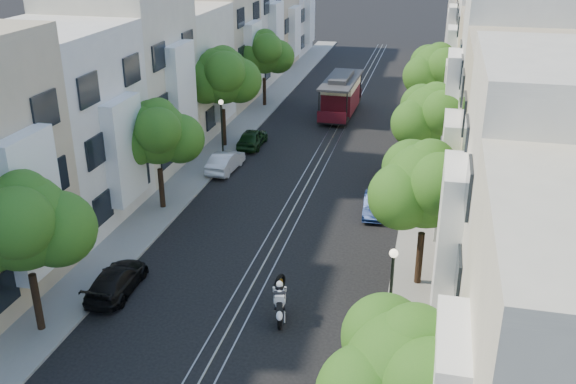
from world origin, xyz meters
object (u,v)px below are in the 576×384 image
Objects in this scene: tree_e_c at (434,117)px; cable_car at (341,93)px; tree_e_a at (410,377)px; tree_w_d at (264,53)px; tree_w_c at (223,77)px; lamp_west at (222,121)px; tree_w_a at (24,224)px; lamp_east at (391,284)px; parked_car_e_mid at (374,205)px; tree_e_b at (427,187)px; tree_w_b at (158,135)px; tree_e_d at (438,72)px; parked_car_w_mid at (225,162)px; parked_car_e_far at (401,172)px; parked_car_w_far at (252,138)px; parked_car_w_near at (116,280)px; sportbike_rider at (280,299)px.

tree_e_c is 0.81× the size of cable_car.
cable_car is at bearing 101.35° from tree_e_a.
tree_w_c is at bearing -90.00° from tree_w_d.
tree_w_a is at bearing -92.40° from lamp_west.
parked_car_e_mid is at bearing 98.48° from lamp_east.
tree_e_b reaches higher than tree_w_b.
tree_e_d is 15.80m from parked_car_e_mid.
tree_w_c reaches higher than parked_car_w_mid.
tree_w_d reaches higher than parked_car_e_far.
tree_w_d is 16.14m from parked_car_w_mid.
tree_w_a is (-14.40, -18.00, 0.13)m from tree_e_c.
lamp_west is 4.19m from parked_car_w_far.
tree_w_a is 1.64× the size of parked_car_w_near.
tree_e_a is at bearing -62.78° from tree_w_c.
parked_car_w_far is (-12.50, 28.43, -3.74)m from tree_e_a.
lamp_west is (-13.56, 13.02, -1.89)m from tree_e_b.
parked_car_e_far is at bearing 56.23° from tree_w_a.
parked_car_w_far is at bearing 72.74° from lamp_west.
parked_car_w_mid is (-7.43, 15.39, -0.29)m from sportbike_rider.
parked_car_w_far is at bearing 80.57° from tree_w_b.
lamp_east reaches higher than cable_car.
sportbike_rider is (-4.47, 1.02, -1.92)m from lamp_east.
tree_e_a is 0.94× the size of tree_w_a.
tree_w_c is at bearing 160.85° from tree_e_c.
tree_e_d is at bearing 87.96° from lamp_east.
parked_car_w_near is at bearing -136.42° from parked_car_e_mid.
parked_car_w_mid is (-12.86, 11.43, -4.09)m from tree_e_b.
cable_car is at bearing -106.63° from parked_car_w_mid.
tree_w_d reaches higher than sportbike_rider.
tree_e_c is 19.90m from parked_car_w_near.
tree_e_b is at bearing -19.15° from tree_w_b.
tree_e_c is at bearing -8.49° from lamp_west.
parked_car_w_near is 15.08m from parked_car_w_mid.
tree_e_b is at bearing -71.71° from parked_car_e_mid.
tree_w_b reaches higher than parked_car_w_mid.
lamp_east is 1.02× the size of parked_car_w_near.
parked_car_w_far is (0.36, 20.08, 0.07)m from parked_car_w_near.
parked_car_w_mid is at bearing -140.59° from tree_e_d.
parked_car_w_mid is (1.54, 6.43, -3.76)m from tree_w_b.
tree_w_a is at bearing -154.08° from tree_e_b.
parked_car_e_far is at bearing 147.64° from tree_e_c.
tree_w_a reaches higher than parked_car_w_far.
lamp_east is (-0.96, -4.98, -1.89)m from tree_e_b.
parked_car_w_mid is 1.00× the size of parked_car_w_far.
parked_car_w_mid is at bearing -71.37° from tree_w_c.
parked_car_w_near is 20.08m from parked_car_w_far.
tree_w_c reaches higher than tree_w_d.
tree_w_c is (-14.40, 5.00, 0.47)m from tree_e_c.
parked_car_e_far is 19.28m from parked_car_w_near.
sportbike_rider reaches higher than parked_car_e_far.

